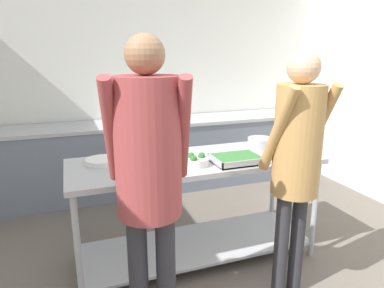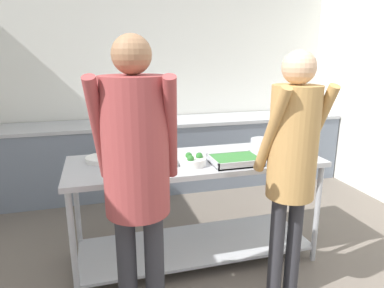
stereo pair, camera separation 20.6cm
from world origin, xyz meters
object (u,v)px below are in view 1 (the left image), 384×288
Objects in this scene: guest_serving_left at (149,164)px; serving_tray_roast at (237,159)px; broccoli_bowl at (195,161)px; serving_tray_vegetables at (151,162)px; sauce_pan at (260,142)px; plate_stack at (102,161)px; guest_serving_right at (297,151)px.

serving_tray_roast is at bearing 32.23° from guest_serving_left.
serving_tray_roast is (0.33, -0.05, -0.01)m from broccoli_bowl.
guest_serving_left is at bearing -103.86° from serving_tray_vegetables.
sauce_pan is at bearing 21.05° from broccoli_bowl.
broccoli_bowl reaches higher than plate_stack.
serving_tray_roast is (0.99, -0.34, 0.01)m from plate_stack.
serving_tray_vegetables is at bearing 143.50° from guest_serving_right.
guest_serving_left is (0.18, -0.85, 0.22)m from plate_stack.
serving_tray_roast is 1.03× the size of sauce_pan.
plate_stack is 1.05m from serving_tray_roast.
broccoli_bowl is at bearing 135.41° from guest_serving_right.
serving_tray_vegetables is 0.99× the size of sauce_pan.
guest_serving_right reaches higher than broccoli_bowl.
serving_tray_roast is 0.52m from sauce_pan.
sauce_pan reaches higher than serving_tray_roast.
serving_tray_roast reaches higher than plate_stack.
serving_tray_vegetables is 1.06m from guest_serving_right.
guest_serving_left is at bearing -78.04° from plate_stack.
guest_serving_left is at bearing -147.77° from serving_tray_roast.
guest_serving_right is at bearing -104.85° from sauce_pan.
serving_tray_vegetables is 0.34m from broccoli_bowl.
serving_tray_roast is (0.64, -0.15, 0.00)m from serving_tray_vegetables.
guest_serving_left reaches higher than broccoli_bowl.
broccoli_bowl reaches higher than serving_tray_roast.
broccoli_bowl is 0.79m from sauce_pan.
broccoli_bowl is (0.66, -0.30, 0.02)m from plate_stack.
guest_serving_right reaches higher than serving_tray_roast.
serving_tray_vegetables is at bearing -28.59° from plate_stack.
serving_tray_vegetables is 0.72m from guest_serving_left.
serving_tray_roast is at bearing -13.48° from serving_tray_vegetables.
broccoli_bowl reaches higher than serving_tray_vegetables.
guest_serving_left is at bearing -145.41° from sauce_pan.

